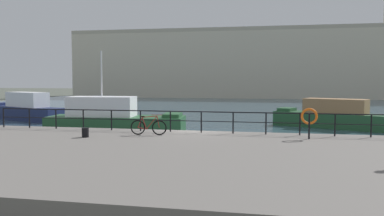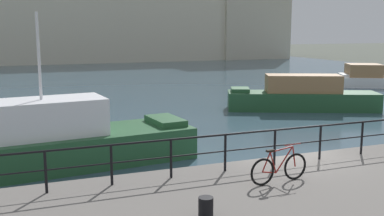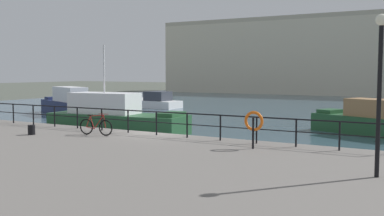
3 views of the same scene
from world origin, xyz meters
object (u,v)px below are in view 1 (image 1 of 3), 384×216
(moored_harbor_tender, at_px, (334,116))
(parked_bicycle, at_px, (148,127))
(moored_white_yacht, at_px, (99,106))
(moored_cabin_cruiser, at_px, (113,120))
(moored_blue_motorboat, at_px, (26,109))
(life_ring_stand, at_px, (309,117))
(harbor_building, at_px, (291,62))
(mooring_bollard, at_px, (85,132))

(moored_harbor_tender, distance_m, parked_bicycle, 17.06)
(moored_white_yacht, distance_m, parked_bicycle, 28.05)
(moored_harbor_tender, distance_m, moored_white_yacht, 26.16)
(moored_harbor_tender, distance_m, moored_cabin_cruiser, 16.33)
(moored_blue_motorboat, relative_size, parked_bicycle, 5.14)
(moored_white_yacht, distance_m, life_ring_stand, 32.18)
(moored_cabin_cruiser, bearing_deg, moored_harbor_tender, 18.47)
(harbor_building, xyz_separation_m, parked_bicycle, (-8.10, -62.90, -5.35))
(moored_white_yacht, xyz_separation_m, life_ring_stand, (21.10, -24.26, 1.31))
(moored_blue_motorboat, bearing_deg, moored_cabin_cruiser, 170.00)
(parked_bicycle, bearing_deg, moored_white_yacht, 113.60)
(parked_bicycle, relative_size, life_ring_stand, 1.27)
(parked_bicycle, height_order, mooring_bollard, parked_bicycle)
(harbor_building, bearing_deg, moored_white_yacht, -119.51)
(moored_blue_motorboat, relative_size, life_ring_stand, 6.50)
(moored_blue_motorboat, xyz_separation_m, moored_cabin_cruiser, (11.34, -7.33, -0.02))
(moored_blue_motorboat, bearing_deg, harbor_building, -93.50)
(moored_blue_motorboat, bearing_deg, moored_harbor_tender, -158.40)
(harbor_building, distance_m, life_ring_stand, 62.83)
(moored_blue_motorboat, relative_size, mooring_bollard, 20.64)
(mooring_bollard, bearing_deg, moored_harbor_tender, 49.50)
(life_ring_stand, bearing_deg, mooring_bollard, -171.06)
(moored_blue_motorboat, height_order, parked_bicycle, moored_blue_motorboat)
(moored_white_yacht, height_order, life_ring_stand, life_ring_stand)
(moored_harbor_tender, height_order, parked_bicycle, moored_harbor_tender)
(moored_harbor_tender, xyz_separation_m, mooring_bollard, (-12.82, -15.01, 0.35))
(harbor_building, height_order, moored_white_yacht, harbor_building)
(parked_bicycle, bearing_deg, moored_blue_motorboat, 132.89)
(moored_harbor_tender, bearing_deg, moored_cabin_cruiser, 48.12)
(moored_cabin_cruiser, xyz_separation_m, mooring_bollard, (2.06, -8.26, 0.27))
(parked_bicycle, relative_size, mooring_bollard, 4.02)
(moored_cabin_cruiser, distance_m, mooring_bollard, 8.52)
(parked_bicycle, xyz_separation_m, life_ring_stand, (7.48, 0.25, 0.59))
(moored_cabin_cruiser, bearing_deg, moored_blue_motorboat, 141.21)
(life_ring_stand, bearing_deg, moored_cabin_cruiser, 151.25)
(moored_harbor_tender, height_order, life_ring_stand, life_ring_stand)
(harbor_building, distance_m, moored_blue_motorboat, 54.61)
(harbor_building, relative_size, moored_cabin_cruiser, 7.77)
(mooring_bollard, bearing_deg, moored_white_yacht, 113.03)
(harbor_building, relative_size, mooring_bollard, 162.88)
(moored_white_yacht, bearing_deg, moored_blue_motorboat, 78.79)
(mooring_bollard, distance_m, life_ring_stand, 10.26)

